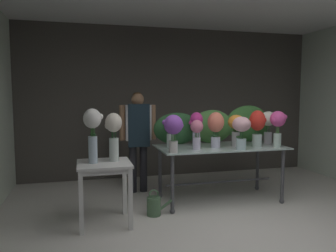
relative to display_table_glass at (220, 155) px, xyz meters
name	(u,v)px	position (x,y,z in m)	size (l,w,h in m)	color
ground_plane	(201,200)	(-0.26, 0.07, -0.69)	(7.51, 7.51, 0.00)	silver
wall_back	(171,103)	(-0.26, 1.76, 0.72)	(5.77, 0.12, 2.81)	#4C4742
ceiling_slab	(203,1)	(-0.26, 0.07, 2.18)	(5.89, 3.50, 0.12)	silver
display_table_glass	(220,155)	(0.00, 0.00, 0.00)	(1.84, 0.90, 0.82)	silver
side_table_white	(104,172)	(-1.70, -0.48, -0.04)	(0.63, 0.61, 0.76)	white
florist	(138,131)	(-1.09, 0.73, 0.30)	(0.58, 0.24, 1.60)	#232328
foliage_backdrop	(216,126)	(0.07, 0.33, 0.39)	(1.92, 0.24, 0.58)	#28562D
vase_coral_ranunculus	(216,126)	(-0.11, -0.11, 0.43)	(0.25, 0.23, 0.50)	silver
vase_rosy_anemones	(197,132)	(-0.43, -0.19, 0.36)	(0.18, 0.18, 0.41)	silver
vase_scarlet_stock	(257,125)	(0.49, -0.19, 0.44)	(0.24, 0.23, 0.53)	silver
vase_ivory_snapdragons	(268,123)	(0.79, 0.02, 0.44)	(0.24, 0.24, 0.50)	silver
vase_blush_roses	(242,129)	(0.17, -0.34, 0.41)	(0.26, 0.25, 0.45)	silver
vase_violet_carnations	(173,128)	(-0.81, -0.36, 0.45)	(0.28, 0.25, 0.49)	silver
vase_lilac_freesia	(170,129)	(-0.74, 0.05, 0.39)	(0.20, 0.19, 0.43)	silver
vase_magenta_hydrangea	(196,126)	(-0.33, 0.11, 0.42)	(0.21, 0.19, 0.49)	silver
vase_sunset_lilies	(236,127)	(0.21, -0.08, 0.41)	(0.24, 0.24, 0.46)	silver
vase_fuchsia_dahlias	(278,124)	(0.75, -0.29, 0.46)	(0.26, 0.22, 0.52)	silver
vase_white_roses_tall	(93,129)	(-1.83, -0.48, 0.47)	(0.23, 0.21, 0.65)	silver
vase_cream_lisianthus_tall	(114,132)	(-1.58, -0.42, 0.42)	(0.21, 0.20, 0.59)	silver
watering_can	(154,206)	(-1.07, -0.36, -0.56)	(0.35, 0.18, 0.34)	#4C704C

